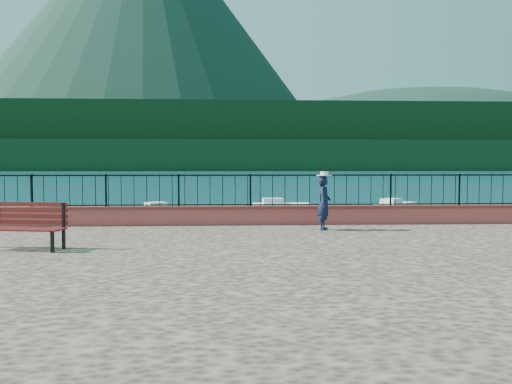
{
  "coord_description": "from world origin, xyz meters",
  "views": [
    {
      "loc": [
        -0.92,
        -11.64,
        3.02
      ],
      "look_at": [
        -0.22,
        2.0,
        2.3
      ],
      "focal_mm": 35.0,
      "sensor_mm": 36.0,
      "label": 1
    }
  ],
  "objects": [
    {
      "name": "boat_3",
      "position": [
        -5.09,
        19.56,
        0.4
      ],
      "size": [
        3.48,
        2.83,
        0.8
      ],
      "primitive_type": "cube",
      "rotation": [
        0.0,
        0.0,
        0.55
      ],
      "color": "silver",
      "rests_on": "ground"
    },
    {
      "name": "parapet",
      "position": [
        0.0,
        3.7,
        1.49
      ],
      "size": [
        28.0,
        0.46,
        0.58
      ],
      "primitive_type": "cube",
      "color": "#BB4743",
      "rests_on": "promenade"
    },
    {
      "name": "boat_1",
      "position": [
        1.55,
        10.5,
        0.4
      ],
      "size": [
        3.78,
        1.92,
        0.8
      ],
      "primitive_type": "cube",
      "rotation": [
        0.0,
        0.0,
        -0.18
      ],
      "color": "silver",
      "rests_on": "ground"
    },
    {
      "name": "dock",
      "position": [
        -2.0,
        12.0,
        0.15
      ],
      "size": [
        2.0,
        16.0,
        0.3
      ],
      "primitive_type": "cube",
      "color": "#2D231C",
      "rests_on": "ground"
    },
    {
      "name": "boat_4",
      "position": [
        2.6,
        22.66,
        0.4
      ],
      "size": [
        3.92,
        1.4,
        0.8
      ],
      "primitive_type": "cube",
      "rotation": [
        0.0,
        0.0,
        0.03
      ],
      "color": "white",
      "rests_on": "ground"
    },
    {
      "name": "park_bench",
      "position": [
        -5.41,
        -0.67,
        1.5
      ],
      "size": [
        1.91,
        0.93,
        1.02
      ],
      "rotation": [
        0.0,
        0.0,
        -0.19
      ],
      "color": "black",
      "rests_on": "promenade"
    },
    {
      "name": "far_forest",
      "position": [
        0.0,
        300.0,
        9.0
      ],
      "size": [
        900.0,
        60.0,
        18.0
      ],
      "primitive_type": "cube",
      "color": "black",
      "rests_on": "ground"
    },
    {
      "name": "companion_hill",
      "position": [
        220.0,
        560.0,
        0.0
      ],
      "size": [
        448.0,
        384.0,
        180.0
      ],
      "primitive_type": "ellipsoid",
      "color": "#142D23",
      "rests_on": "ground"
    },
    {
      "name": "railing",
      "position": [
        0.0,
        3.7,
        2.25
      ],
      "size": [
        27.0,
        0.05,
        0.95
      ],
      "primitive_type": "cube",
      "color": "black",
      "rests_on": "parapet"
    },
    {
      "name": "promenade",
      "position": [
        0.0,
        -6.0,
        0.6
      ],
      "size": [
        30.0,
        20.0,
        1.2
      ],
      "primitive_type": "cube",
      "color": "#332821",
      "rests_on": "ground"
    },
    {
      "name": "person",
      "position": [
        1.73,
        2.29,
        1.97
      ],
      "size": [
        0.53,
        0.65,
        1.54
      ],
      "primitive_type": "imported",
      "rotation": [
        0.0,
        0.0,
        1.24
      ],
      "color": "black",
      "rests_on": "promenade"
    },
    {
      "name": "boat_0",
      "position": [
        -8.1,
        11.22,
        0.4
      ],
      "size": [
        4.34,
        2.9,
        0.8
      ],
      "primitive_type": "cube",
      "rotation": [
        0.0,
        0.0,
        0.42
      ],
      "color": "silver",
      "rests_on": "ground"
    },
    {
      "name": "ground",
      "position": [
        0.0,
        0.0,
        0.0
      ],
      "size": [
        2000.0,
        2000.0,
        0.0
      ],
      "primitive_type": "plane",
      "color": "#19596B",
      "rests_on": "ground"
    },
    {
      "name": "foothills",
      "position": [
        0.0,
        360.0,
        22.0
      ],
      "size": [
        900.0,
        120.0,
        44.0
      ],
      "primitive_type": "cube",
      "color": "black",
      "rests_on": "ground"
    },
    {
      "name": "volcano",
      "position": [
        -120.0,
        700.0,
        190.0
      ],
      "size": [
        560.0,
        560.0,
        380.0
      ],
      "primitive_type": "cone",
      "color": "#142D23",
      "rests_on": "ground"
    },
    {
      "name": "boat_5",
      "position": [
        10.57,
        22.45,
        0.4
      ],
      "size": [
        3.78,
        3.82,
        0.8
      ],
      "primitive_type": "cube",
      "rotation": [
        0.0,
        0.0,
        0.8
      ],
      "color": "silver",
      "rests_on": "ground"
    },
    {
      "name": "boat_2",
      "position": [
        4.07,
        14.19,
        0.4
      ],
      "size": [
        3.56,
        2.81,
        0.8
      ],
      "primitive_type": "cube",
      "rotation": [
        0.0,
        0.0,
        0.53
      ],
      "color": "silver",
      "rests_on": "ground"
    },
    {
      "name": "hat",
      "position": [
        1.73,
        2.29,
        2.8
      ],
      "size": [
        0.44,
        0.44,
        0.12
      ],
      "primitive_type": "cylinder",
      "color": "white",
      "rests_on": "person"
    }
  ]
}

